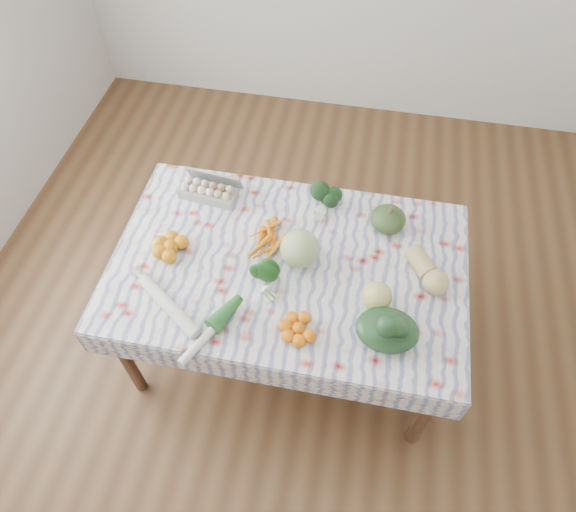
% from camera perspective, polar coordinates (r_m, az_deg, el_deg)
% --- Properties ---
extents(ground, '(4.50, 4.50, 0.00)m').
position_cam_1_polar(ground, '(3.05, 0.00, -9.21)').
color(ground, '#50321B').
rests_on(ground, ground).
extents(dining_table, '(1.60, 1.00, 0.75)m').
position_cam_1_polar(dining_table, '(2.47, 0.00, -1.96)').
color(dining_table, brown).
rests_on(dining_table, ground).
extents(tablecloth, '(1.66, 1.06, 0.01)m').
position_cam_1_polar(tablecloth, '(2.41, 0.00, -0.91)').
color(tablecloth, silver).
rests_on(tablecloth, dining_table).
extents(egg_carton, '(0.31, 0.15, 0.08)m').
position_cam_1_polar(egg_carton, '(2.68, -8.88, 7.02)').
color(egg_carton, gray).
rests_on(egg_carton, tablecloth).
extents(carrot_bunch, '(0.29, 0.28, 0.04)m').
position_cam_1_polar(carrot_bunch, '(2.46, -2.65, 1.82)').
color(carrot_bunch, orange).
rests_on(carrot_bunch, tablecloth).
extents(kale_bunch, '(0.16, 0.15, 0.12)m').
position_cam_1_polar(kale_bunch, '(2.58, 4.06, 6.15)').
color(kale_bunch, '#183717').
rests_on(kale_bunch, tablecloth).
extents(kabocha_squash, '(0.21, 0.21, 0.11)m').
position_cam_1_polar(kabocha_squash, '(2.55, 11.06, 4.06)').
color(kabocha_squash, '#344C22').
rests_on(kabocha_squash, tablecloth).
extents(cabbage, '(0.24, 0.24, 0.18)m').
position_cam_1_polar(cabbage, '(2.34, 1.32, 0.85)').
color(cabbage, '#9FB672').
rests_on(cabbage, tablecloth).
extents(butternut_squash, '(0.23, 0.28, 0.12)m').
position_cam_1_polar(butternut_squash, '(2.39, 15.31, -1.53)').
color(butternut_squash, tan).
rests_on(butternut_squash, tablecloth).
extents(orange_cluster, '(0.28, 0.28, 0.07)m').
position_cam_1_polar(orange_cluster, '(2.48, -12.91, 1.02)').
color(orange_cluster, orange).
rests_on(orange_cluster, tablecloth).
extents(broccoli, '(0.19, 0.19, 0.10)m').
position_cam_1_polar(broccoli, '(2.29, -3.06, -2.82)').
color(broccoli, '#174A15').
rests_on(broccoli, tablecloth).
extents(mandarin_cluster, '(0.26, 0.26, 0.06)m').
position_cam_1_polar(mandarin_cluster, '(2.19, 1.17, -8.01)').
color(mandarin_cluster, orange).
rests_on(mandarin_cluster, tablecloth).
extents(grapefruit, '(0.16, 0.16, 0.13)m').
position_cam_1_polar(grapefruit, '(2.26, 9.87, -4.44)').
color(grapefruit, '#CDC764').
rests_on(grapefruit, tablecloth).
extents(spinach_bag, '(0.28, 0.22, 0.12)m').
position_cam_1_polar(spinach_bag, '(2.19, 10.96, -8.06)').
color(spinach_bag, black).
rests_on(spinach_bag, tablecloth).
extents(daikon, '(0.37, 0.29, 0.06)m').
position_cam_1_polar(daikon, '(2.30, -13.10, -5.39)').
color(daikon, silver).
rests_on(daikon, tablecloth).
extents(leek, '(0.20, 0.35, 0.04)m').
position_cam_1_polar(leek, '(2.22, -8.58, -8.26)').
color(leek, white).
rests_on(leek, tablecloth).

